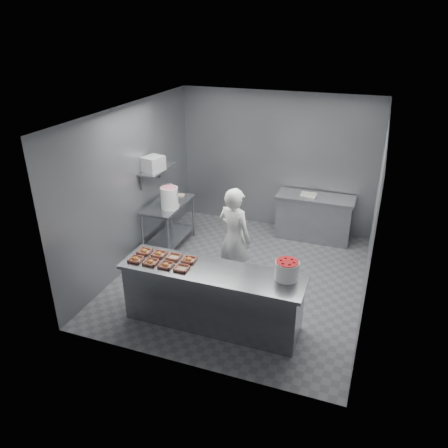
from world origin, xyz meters
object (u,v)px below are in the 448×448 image
at_px(service_counter, 212,297).
at_px(back_counter, 314,217).
at_px(tray_2, 166,265).
at_px(tray_3, 182,268).
at_px(worker, 234,238).
at_px(tray_1, 151,262).
at_px(tray_5, 159,254).
at_px(strawberry_tub, 287,269).
at_px(tray_6, 174,257).
at_px(tray_4, 144,251).
at_px(tray_0, 136,259).
at_px(tray_7, 189,259).
at_px(glaze_bucket, 169,197).
at_px(appliance, 153,164).
at_px(prep_table, 169,218).

height_order(service_counter, back_counter, same).
distance_m(tray_2, tray_3, 0.24).
xyz_separation_m(service_counter, worker, (-0.05, 1.12, 0.40)).
bearing_deg(tray_1, tray_2, 0.00).
height_order(service_counter, tray_5, tray_5).
distance_m(tray_3, strawberry_tub, 1.44).
distance_m(tray_6, strawberry_tub, 1.65).
bearing_deg(tray_4, back_counter, 57.12).
xyz_separation_m(tray_0, tray_7, (0.72, 0.25, 0.00)).
xyz_separation_m(service_counter, back_counter, (0.90, 3.25, -0.00)).
bearing_deg(tray_1, tray_5, 90.00).
xyz_separation_m(back_counter, tray_7, (-1.30, -3.13, 0.47)).
xyz_separation_m(back_counter, glaze_bucket, (-2.41, -1.49, 0.66)).
height_order(service_counter, appliance, appliance).
xyz_separation_m(prep_table, tray_3, (1.25, -2.07, 0.33)).
bearing_deg(glaze_bucket, service_counter, -49.35).
bearing_deg(service_counter, tray_6, 168.97).
bearing_deg(appliance, tray_4, -50.88).
bearing_deg(tray_7, glaze_bucket, 124.17).
height_order(service_counter, glaze_bucket, glaze_bucket).
height_order(tray_2, strawberry_tub, strawberry_tub).
height_order(tray_5, tray_6, tray_5).
xyz_separation_m(service_counter, tray_5, (-0.88, 0.12, 0.47)).
relative_size(service_counter, back_counter, 1.73).
bearing_deg(tray_4, tray_6, 0.00).
height_order(tray_4, tray_7, same).
xyz_separation_m(prep_table, tray_5, (0.77, -1.83, 0.33)).
relative_size(back_counter, worker, 0.88).
bearing_deg(tray_2, tray_6, 89.30).
bearing_deg(glaze_bucket, prep_table, 126.16).
bearing_deg(tray_6, glaze_bucket, 118.09).
distance_m(tray_3, glaze_bucket, 2.19).
bearing_deg(strawberry_tub, glaze_bucket, 147.28).
height_order(tray_5, appliance, appliance).
bearing_deg(back_counter, service_counter, -105.48).
distance_m(tray_5, tray_6, 0.24).
bearing_deg(prep_table, strawberry_tub, -34.25).
relative_size(back_counter, tray_7, 8.01).
bearing_deg(tray_7, tray_1, -152.63).
relative_size(tray_1, tray_4, 1.00).
bearing_deg(tray_1, tray_6, 45.64).
bearing_deg(tray_1, tray_7, 27.37).
height_order(strawberry_tub, glaze_bucket, glaze_bucket).
bearing_deg(appliance, strawberry_tub, -13.94).
height_order(tray_0, tray_2, same).
bearing_deg(service_counter, tray_5, 171.97).
distance_m(tray_0, tray_3, 0.72).
distance_m(tray_0, tray_1, 0.24).
height_order(prep_table, tray_1, tray_1).
bearing_deg(back_counter, worker, -114.03).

